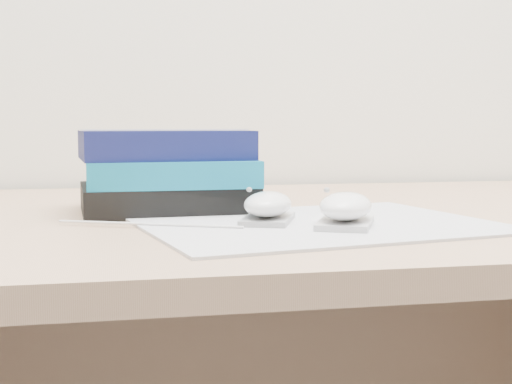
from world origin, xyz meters
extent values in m
cube|color=#A67B5C|center=(0.00, 1.58, 0.71)|extent=(1.60, 0.80, 0.03)
cube|color=#A67B5C|center=(0.00, 1.96, 0.35)|extent=(1.52, 0.03, 0.35)
cube|color=#95949C|center=(0.01, 1.43, 0.73)|extent=(0.44, 0.37, 0.00)
cube|color=#97979A|center=(-0.05, 1.45, 0.74)|extent=(0.08, 0.11, 0.01)
ellipsoid|color=white|center=(-0.05, 1.45, 0.75)|extent=(0.09, 0.11, 0.03)
ellipsoid|color=gray|center=(-0.07, 1.45, 0.77)|extent=(0.01, 0.01, 0.01)
cube|color=#ABABAE|center=(0.03, 1.40, 0.74)|extent=(0.09, 0.12, 0.01)
ellipsoid|color=white|center=(0.03, 1.40, 0.76)|extent=(0.10, 0.12, 0.03)
ellipsoid|color=#98979A|center=(0.01, 1.40, 0.77)|extent=(0.01, 0.01, 0.01)
cylinder|color=silver|center=(-0.18, 1.45, 0.73)|extent=(0.20, 0.09, 0.00)
cube|color=black|center=(-0.15, 1.60, 0.75)|extent=(0.23, 0.19, 0.04)
cube|color=#0D6D93|center=(-0.15, 1.60, 0.78)|extent=(0.22, 0.18, 0.03)
cube|color=#0F1448|center=(-0.15, 1.60, 0.82)|extent=(0.23, 0.19, 0.04)
cube|color=silver|center=(-0.15, 1.58, 0.84)|extent=(0.22, 0.06, 0.00)
cube|color=black|center=(-0.16, 1.71, 0.76)|extent=(0.13, 0.11, 0.07)
cylinder|color=black|center=(-0.16, 1.71, 0.79)|extent=(0.13, 0.11, 0.08)
camera|label=1|loc=(-0.22, 0.65, 0.85)|focal=50.00mm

